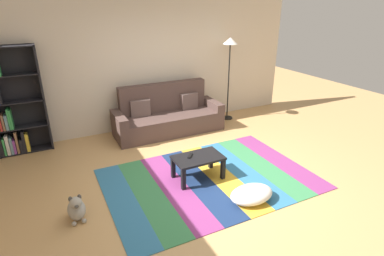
% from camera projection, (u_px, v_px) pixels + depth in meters
% --- Properties ---
extents(ground_plane, '(14.00, 14.00, 0.00)m').
position_uv_depth(ground_plane, '(206.00, 177.00, 4.89)').
color(ground_plane, tan).
extents(back_wall, '(6.80, 0.10, 2.70)m').
position_uv_depth(back_wall, '(149.00, 65.00, 6.49)').
color(back_wall, beige).
rests_on(back_wall, ground_plane).
extents(rug, '(3.17, 2.16, 0.01)m').
position_uv_depth(rug, '(210.00, 179.00, 4.84)').
color(rug, teal).
rests_on(rug, ground_plane).
extents(couch, '(2.26, 0.80, 1.00)m').
position_uv_depth(couch, '(168.00, 116.00, 6.51)').
color(couch, '#4C3833').
rests_on(couch, ground_plane).
extents(bookshelf, '(0.90, 0.28, 1.92)m').
position_uv_depth(bookshelf, '(10.00, 106.00, 5.37)').
color(bookshelf, black).
rests_on(bookshelf, ground_plane).
extents(coffee_table, '(0.76, 0.46, 0.37)m').
position_uv_depth(coffee_table, '(198.00, 161.00, 4.75)').
color(coffee_table, black).
rests_on(coffee_table, rug).
extents(pouf, '(0.64, 0.42, 0.21)m').
position_uv_depth(pouf, '(252.00, 194.00, 4.26)').
color(pouf, white).
rests_on(pouf, rug).
extents(dog, '(0.22, 0.35, 0.40)m').
position_uv_depth(dog, '(76.00, 209.00, 3.89)').
color(dog, '#9E998E').
rests_on(dog, ground_plane).
extents(standing_lamp, '(0.32, 0.32, 1.86)m').
position_uv_depth(standing_lamp, '(230.00, 52.00, 6.76)').
color(standing_lamp, black).
rests_on(standing_lamp, ground_plane).
extents(tv_remote, '(0.13, 0.14, 0.02)m').
position_uv_depth(tv_remote, '(190.00, 156.00, 4.73)').
color(tv_remote, black).
rests_on(tv_remote, coffee_table).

